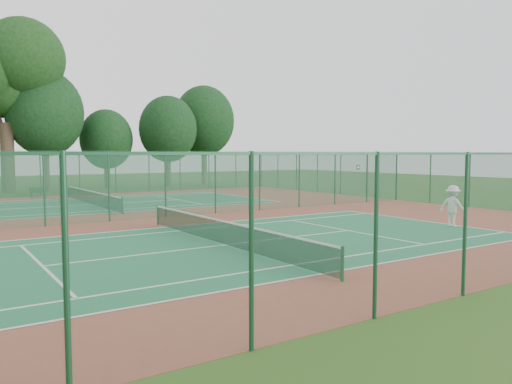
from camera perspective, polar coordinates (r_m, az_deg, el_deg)
ground at (r=27.02m, az=-13.26°, el=-3.06°), size 120.00×120.00×0.00m
red_pad at (r=27.02m, az=-13.26°, el=-3.05°), size 40.00×36.00×0.01m
court_near at (r=18.93m, az=-3.69°, el=-6.08°), size 23.77×10.97×0.01m
court_far at (r=35.54m, az=-18.31°, el=-1.38°), size 23.77×10.97×0.01m
fence_north at (r=44.16m, az=-21.45°, el=1.90°), size 40.00×0.09×3.50m
fence_south at (r=11.82m, az=18.63°, el=-4.07°), size 40.00×0.09×3.50m
fence_east at (r=38.62m, az=15.75°, el=1.72°), size 0.09×36.00×3.50m
fence_divider at (r=26.85m, az=-13.32°, el=0.67°), size 40.00×0.09×3.50m
tennis_net_near at (r=18.84m, az=-3.70°, el=-4.50°), size 0.10×12.90×0.97m
tennis_net_far at (r=35.50m, az=-18.33°, el=-0.53°), size 0.10×12.90×0.97m
player_near at (r=25.25m, az=21.56°, el=-1.50°), size 1.00×1.39×1.95m
bench at (r=42.88m, az=-23.62°, el=-0.02°), size 1.34×0.76×0.80m
stray_ball_a at (r=30.01m, az=-0.22°, el=-2.12°), size 0.07×0.07×0.07m
stray_ball_b at (r=28.38m, az=-4.51°, el=-2.51°), size 0.07×0.07×0.07m
stray_ball_c at (r=25.55m, az=-20.72°, el=-3.56°), size 0.06×0.06×0.06m
big_tree at (r=49.27m, az=-26.73°, el=12.50°), size 9.92×7.26×15.24m
evergreen_row at (r=50.47m, az=-22.34°, el=0.15°), size 39.00×5.00×12.00m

